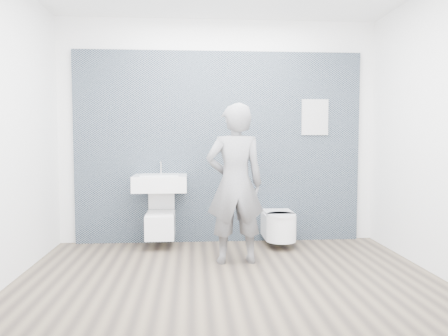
{
  "coord_description": "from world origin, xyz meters",
  "views": [
    {
      "loc": [
        -0.34,
        -4.05,
        1.33
      ],
      "look_at": [
        0.0,
        0.6,
        1.0
      ],
      "focal_mm": 35.0,
      "sensor_mm": 36.0,
      "label": 1
    }
  ],
  "objects": [
    {
      "name": "ground",
      "position": [
        0.0,
        0.0,
        0.0
      ],
      "size": [
        4.0,
        4.0,
        0.0
      ],
      "primitive_type": "plane",
      "color": "brown",
      "rests_on": "ground"
    },
    {
      "name": "room_shell",
      "position": [
        0.0,
        0.0,
        1.74
      ],
      "size": [
        4.0,
        4.0,
        4.0
      ],
      "color": "white",
      "rests_on": "ground"
    },
    {
      "name": "tile_wall",
      "position": [
        0.0,
        1.47,
        0.0
      ],
      "size": [
        3.6,
        0.06,
        2.4
      ],
      "primitive_type": "cube",
      "color": "black",
      "rests_on": "ground"
    },
    {
      "name": "washbasin",
      "position": [
        -0.72,
        1.2,
        0.79
      ],
      "size": [
        0.64,
        0.48,
        0.48
      ],
      "color": "white",
      "rests_on": "ground"
    },
    {
      "name": "toilet_square",
      "position": [
        -0.72,
        1.2,
        0.3
      ],
      "size": [
        0.34,
        0.49,
        0.66
      ],
      "color": "white",
      "rests_on": "ground"
    },
    {
      "name": "toilet_rounded",
      "position": [
        0.71,
        1.13,
        0.26
      ],
      "size": [
        0.36,
        0.61,
        0.33
      ],
      "color": "white",
      "rests_on": "ground"
    },
    {
      "name": "info_placard",
      "position": [
        1.22,
        1.43,
        0.0
      ],
      "size": [
        0.34,
        0.03,
        0.45
      ],
      "primitive_type": "cube",
      "color": "white",
      "rests_on": "ground"
    },
    {
      "name": "visitor",
      "position": [
        0.11,
        0.49,
        0.84
      ],
      "size": [
        0.64,
        0.44,
        1.68
      ],
      "primitive_type": "imported",
      "rotation": [
        0.0,
        0.0,
        3.21
      ],
      "color": "gray",
      "rests_on": "ground"
    }
  ]
}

